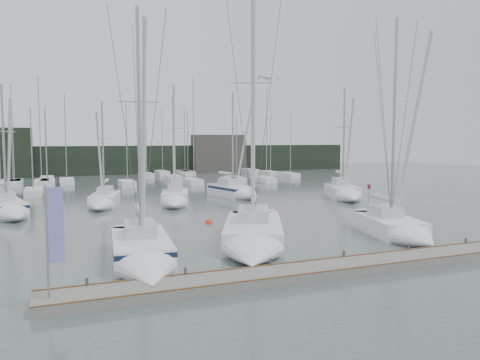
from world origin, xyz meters
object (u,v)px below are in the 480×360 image
Objects in this scene: sailboat_near_center at (253,241)px; buoy_b at (276,214)px; sailboat_near_right at (401,231)px; sailboat_mid_c at (175,200)px; dock_banner at (53,231)px; buoy_c at (52,230)px; sailboat_near_left at (144,256)px; buoy_a at (209,223)px; sailboat_mid_a at (9,210)px; sailboat_mid_e at (345,194)px; sailboat_mid_d at (238,192)px; sailboat_mid_b at (103,202)px.

buoy_b is (6.88, 11.08, -0.57)m from sailboat_near_center.
sailboat_mid_c is (-9.40, 19.43, 0.06)m from sailboat_near_right.
sailboat_mid_c is at bearing 65.23° from dock_banner.
sailboat_near_left is at bearing -71.06° from buoy_c.
buoy_a is at bearing 63.12° from sailboat_near_left.
sailboat_mid_c is (0.29, 18.82, 0.02)m from sailboat_near_center.
sailboat_near_right is at bearing -51.92° from sailboat_mid_a.
sailboat_mid_e is 35.53m from dock_banner.
sailboat_near_center is 23.56m from sailboat_mid_d.
buoy_c is at bearing -127.27° from sailboat_mid_c.
buoy_a is (0.19, -9.57, -0.59)m from sailboat_mid_c.
buoy_b is (6.40, 1.84, 0.00)m from buoy_a.
sailboat_mid_a is 0.94× the size of sailboat_mid_d.
buoy_c is 0.13× the size of dock_banner.
sailboat_mid_d is (7.93, 22.19, 0.04)m from sailboat_near_center.
buoy_b is at bearing 16.03° from buoy_a.
sailboat_mid_e is at bearing 12.14° from buoy_c.
sailboat_mid_d is at bearing 64.61° from sailboat_near_left.
sailboat_mid_e reaches higher than sailboat_mid_d.
sailboat_near_left reaches higher than dock_banner.
dock_banner is at bearing -136.17° from buoy_b.
sailboat_near_center is 24.27m from sailboat_mid_e.
sailboat_near_left is 24.27× the size of buoy_a.
sailboat_mid_c is at bearing -165.83° from sailboat_mid_e.
sailboat_mid_d reaches higher than sailboat_mid_a.
sailboat_near_right is at bearing 20.50° from sailboat_near_center.
sailboat_mid_c is 13.34m from buoy_c.
sailboat_mid_a is at bearing -145.68° from sailboat_mid_b.
sailboat_near_center reaches higher than buoy_b.
sailboat_mid_c is at bearing 37.35° from buoy_c.
sailboat_near_right is 1.22× the size of sailboat_mid_d.
buoy_c is at bearing -78.88° from sailboat_mid_a.
buoy_b reaches higher than buoy_a.
sailboat_mid_c reaches higher than sailboat_mid_a.
sailboat_near_center is 13.05m from buoy_b.
sailboat_mid_b is 6.44m from sailboat_mid_c.
sailboat_mid_c is 10.18m from buoy_b.
sailboat_near_left is at bearing -164.51° from sailboat_near_right.
sailboat_mid_e reaches higher than buoy_a.
buoy_a is at bearing -73.50° from sailboat_mid_c.
sailboat_near_right is 20.56m from dock_banner.
sailboat_mid_e reaches higher than sailboat_mid_c.
sailboat_mid_b reaches higher than buoy_c.
sailboat_near_right is 19.06m from sailboat_mid_e.
sailboat_mid_a is 7.88m from sailboat_mid_b.
buoy_c is 16.29m from dock_banner.
sailboat_mid_e is 12.12m from buoy_b.
dock_banner is (0.12, -16.04, 2.84)m from buoy_c.
sailboat_near_left is 15.92m from sailboat_near_right.
sailboat_mid_e is at bearing -15.18° from sailboat_mid_a.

